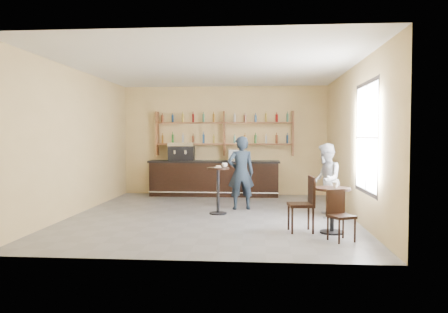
# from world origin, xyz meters

# --- Properties ---
(floor) EXTENTS (7.00, 7.00, 0.00)m
(floor) POSITION_xyz_m (0.00, 0.00, 0.00)
(floor) COLOR slate
(floor) RESTS_ON ground
(ceiling) EXTENTS (7.00, 7.00, 0.00)m
(ceiling) POSITION_xyz_m (0.00, 0.00, 3.20)
(ceiling) COLOR white
(ceiling) RESTS_ON wall_back
(wall_back) EXTENTS (7.00, 0.00, 7.00)m
(wall_back) POSITION_xyz_m (0.00, 3.50, 1.60)
(wall_back) COLOR tan
(wall_back) RESTS_ON floor
(wall_front) EXTENTS (7.00, 0.00, 7.00)m
(wall_front) POSITION_xyz_m (0.00, -3.50, 1.60)
(wall_front) COLOR tan
(wall_front) RESTS_ON floor
(wall_left) EXTENTS (0.00, 7.00, 7.00)m
(wall_left) POSITION_xyz_m (-3.00, 0.00, 1.60)
(wall_left) COLOR tan
(wall_left) RESTS_ON floor
(wall_right) EXTENTS (0.00, 7.00, 7.00)m
(wall_right) POSITION_xyz_m (3.00, 0.00, 1.60)
(wall_right) COLOR tan
(wall_right) RESTS_ON floor
(window_pane) EXTENTS (0.00, 2.00, 2.00)m
(window_pane) POSITION_xyz_m (2.99, -1.20, 1.70)
(window_pane) COLOR white
(window_pane) RESTS_ON wall_right
(window_frame) EXTENTS (0.04, 1.70, 2.10)m
(window_frame) POSITION_xyz_m (2.99, -1.20, 1.70)
(window_frame) COLOR black
(window_frame) RESTS_ON wall_right
(shelf_unit) EXTENTS (4.00, 0.26, 1.40)m
(shelf_unit) POSITION_xyz_m (0.00, 3.37, 1.81)
(shelf_unit) COLOR brown
(shelf_unit) RESTS_ON wall_back
(liquor_bottles) EXTENTS (3.68, 0.10, 1.00)m
(liquor_bottles) POSITION_xyz_m (0.00, 3.37, 1.98)
(liquor_bottles) COLOR #8C5919
(liquor_bottles) RESTS_ON shelf_unit
(bar_counter) EXTENTS (3.77, 0.74, 1.02)m
(bar_counter) POSITION_xyz_m (-0.27, 3.15, 0.51)
(bar_counter) COLOR black
(bar_counter) RESTS_ON floor
(espresso_machine) EXTENTS (0.75, 0.50, 0.52)m
(espresso_machine) POSITION_xyz_m (-1.23, 3.15, 1.28)
(espresso_machine) COLOR black
(espresso_machine) RESTS_ON bar_counter
(pastry_case) EXTENTS (0.57, 0.47, 0.32)m
(pastry_case) POSITION_xyz_m (0.42, 3.15, 1.18)
(pastry_case) COLOR silver
(pastry_case) RESTS_ON bar_counter
(pedestal_table) EXTENTS (0.60, 0.60, 1.04)m
(pedestal_table) POSITION_xyz_m (0.12, 0.18, 0.52)
(pedestal_table) COLOR black
(pedestal_table) RESTS_ON floor
(napkin) EXTENTS (0.16, 0.16, 0.00)m
(napkin) POSITION_xyz_m (0.12, 0.18, 1.04)
(napkin) COLOR white
(napkin) RESTS_ON pedestal_table
(donut) EXTENTS (0.12, 0.12, 0.04)m
(donut) POSITION_xyz_m (0.13, 0.17, 1.06)
(donut) COLOR #C28147
(donut) RESTS_ON napkin
(cup_pedestal) EXTENTS (0.16, 0.16, 0.10)m
(cup_pedestal) POSITION_xyz_m (0.26, 0.28, 1.09)
(cup_pedestal) COLOR white
(cup_pedestal) RESTS_ON pedestal_table
(man_main) EXTENTS (0.69, 0.52, 1.73)m
(man_main) POSITION_xyz_m (0.60, 0.84, 0.86)
(man_main) COLOR black
(man_main) RESTS_ON floor
(cafe_table) EXTENTS (0.79, 0.79, 0.81)m
(cafe_table) POSITION_xyz_m (2.32, -1.58, 0.41)
(cafe_table) COLOR black
(cafe_table) RESTS_ON floor
(cup_cafe) EXTENTS (0.11, 0.11, 0.10)m
(cup_cafe) POSITION_xyz_m (2.37, -1.58, 0.86)
(cup_cafe) COLOR white
(cup_cafe) RESTS_ON cafe_table
(chair_west) EXTENTS (0.48, 0.48, 1.01)m
(chair_west) POSITION_xyz_m (1.77, -1.53, 0.50)
(chair_west) COLOR black
(chair_west) RESTS_ON floor
(chair_south) EXTENTS (0.49, 0.49, 0.84)m
(chair_south) POSITION_xyz_m (2.37, -2.18, 0.42)
(chair_south) COLOR black
(chair_south) RESTS_ON floor
(patron_second) EXTENTS (0.68, 0.83, 1.58)m
(patron_second) POSITION_xyz_m (2.44, -0.04, 0.79)
(patron_second) COLOR gray
(patron_second) RESTS_ON floor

